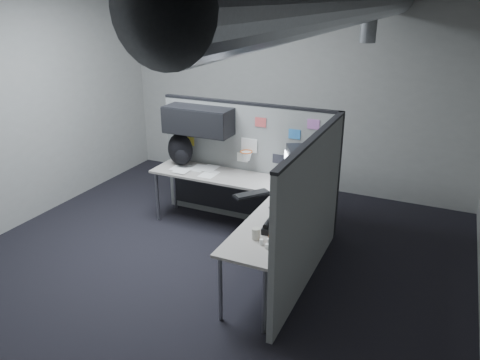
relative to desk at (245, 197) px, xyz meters
The scene contains 12 objects.
room 1.69m from the desk, 59.55° to the right, with size 5.62×5.62×3.22m.
partition_back 0.77m from the desk, 126.93° to the left, with size 2.44×0.42×1.63m.
partition_right 1.09m from the desk, 26.97° to the right, with size 0.07×2.23×1.63m.
desk is the anchor object (origin of this frame).
monitor 0.81m from the desk, 24.76° to the left, with size 0.59×0.59×0.50m.
keyboard 0.29m from the desk, 47.89° to the right, with size 0.39×0.44×0.04m.
mouse 0.73m from the desk, 34.82° to the right, with size 0.27×0.26×0.05m.
phone 1.15m from the desk, 51.58° to the right, with size 0.22×0.24×0.11m.
bottles 1.39m from the desk, 57.26° to the right, with size 0.12×0.17×0.07m.
cup 1.27m from the desk, 61.21° to the right, with size 0.08×0.08×0.11m, color #BDB8A6.
papers 0.90m from the desk, 161.16° to the left, with size 0.66×0.49×0.01m.
backpack 1.23m from the desk, 161.55° to the left, with size 0.42×0.38×0.44m.
Camera 1 is at (2.26, -4.03, 2.88)m, focal length 35.00 mm.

